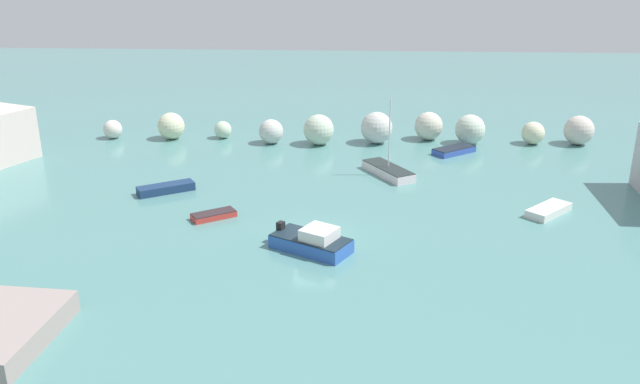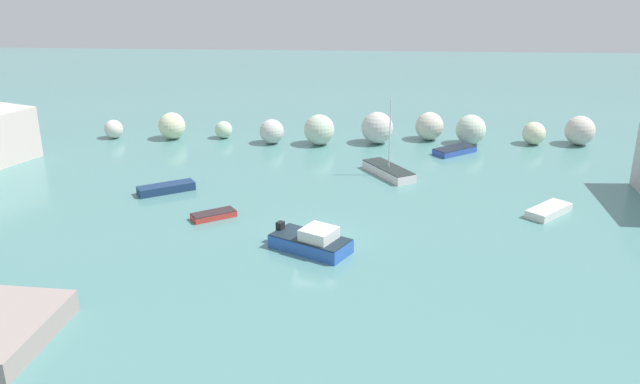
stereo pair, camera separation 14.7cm
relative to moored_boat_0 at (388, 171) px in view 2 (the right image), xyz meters
The scene contains 8 objects.
cove_water 13.13m from the moored_boat_0, 111.30° to the right, with size 160.00×160.00×0.00m, color slate.
rock_breakwater 9.25m from the moored_boat_0, 93.65° to the left, with size 43.76×4.81×2.80m.
moored_boat_0 is the anchor object (origin of this frame).
moored_boat_1 14.64m from the moored_boat_0, 109.01° to the right, with size 4.94×4.01×1.46m.
moored_boat_2 12.48m from the moored_boat_0, 36.06° to the right, with size 3.44×3.48×0.51m.
moored_boat_4 8.45m from the moored_boat_0, 47.03° to the left, with size 3.89×3.51×0.53m.
moored_boat_5 14.76m from the moored_boat_0, 140.56° to the right, with size 2.92×2.45×0.42m.
moored_boat_6 16.51m from the moored_boat_0, 163.06° to the right, with size 3.96×3.09×0.58m.
Camera 2 is at (2.66, -35.64, 15.92)m, focal length 37.06 mm.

